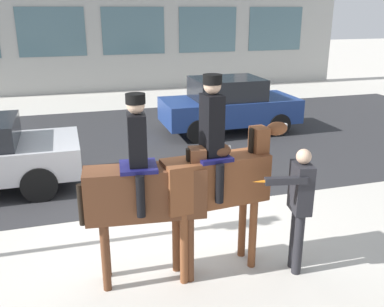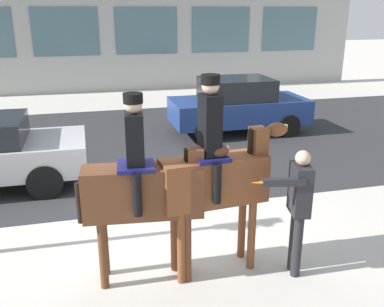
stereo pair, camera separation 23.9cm
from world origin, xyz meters
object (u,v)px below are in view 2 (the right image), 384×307
object	(u,v)px
street_car_far_lane	(238,105)
pedestrian_bystander	(298,203)
mounted_horse_companion	(216,175)
mounted_horse_lead	(145,187)

from	to	relation	value
street_car_far_lane	pedestrian_bystander	bearing A→B (deg)	-103.74
mounted_horse_companion	pedestrian_bystander	bearing A→B (deg)	-24.95
mounted_horse_lead	mounted_horse_companion	size ratio (longest dim) A/B	0.93
street_car_far_lane	mounted_horse_companion	bearing A→B (deg)	-112.47
mounted_horse_lead	street_car_far_lane	bearing A→B (deg)	66.98
mounted_horse_lead	pedestrian_bystander	xyz separation A→B (m)	(1.98, -0.39, -0.28)
mounted_horse_companion	street_car_far_lane	xyz separation A→B (m)	(2.74, 6.62, -0.60)
mounted_horse_companion	mounted_horse_lead	bearing A→B (deg)	173.57
pedestrian_bystander	street_car_far_lane	xyz separation A→B (m)	(1.71, 6.99, -0.23)
mounted_horse_lead	mounted_horse_companion	distance (m)	0.95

